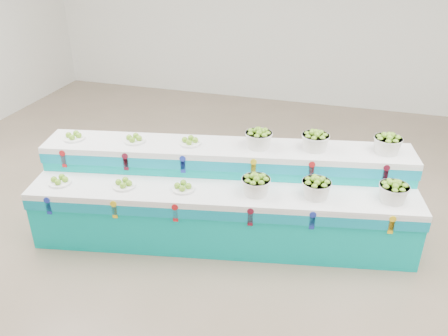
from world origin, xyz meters
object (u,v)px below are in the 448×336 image
Objects in this scene: basket_lower_left at (256,184)px; basket_upper_right at (388,143)px; plate_upper_mid at (134,138)px; display_stand at (224,196)px.

basket_upper_right is (1.30, 0.79, 0.30)m from basket_lower_left.
basket_upper_right is at bearing 31.16° from basket_lower_left.
plate_upper_mid is at bearing -169.24° from basket_upper_right.
display_stand reaches higher than basket_lower_left.
plate_upper_mid is at bearing 166.21° from display_stand.
display_stand is at bearing -160.83° from basket_upper_right.
basket_upper_right reaches higher than basket_lower_left.
basket_lower_left is 1.55m from basket_upper_right.
basket_lower_left is (0.41, -0.19, 0.32)m from display_stand.
display_stand is 16.90× the size of plate_upper_mid.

